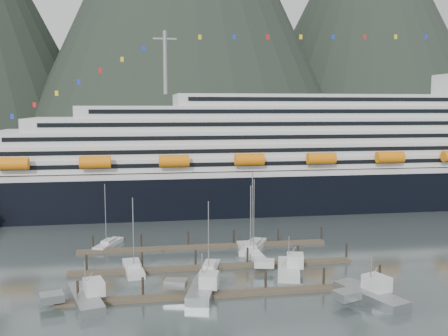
{
  "coord_description": "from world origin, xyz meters",
  "views": [
    {
      "loc": [
        -17.33,
        -81.88,
        27.21
      ],
      "look_at": [
        -0.15,
        22.0,
        14.75
      ],
      "focal_mm": 42.0,
      "sensor_mm": 36.0,
      "label": 1
    }
  ],
  "objects_px": {
    "cruise_ship": "(313,162)",
    "sailboat_c": "(209,270)",
    "sailboat_e": "(108,245)",
    "trawler_b": "(201,288)",
    "sailboat_f": "(249,250)",
    "trawler_d": "(370,294)",
    "sailboat_d": "(252,253)",
    "trawler_e": "(288,268)",
    "trawler_a": "(85,297)",
    "sailboat_g": "(253,247)",
    "sailboat_a": "(133,269)"
  },
  "relations": [
    {
      "from": "sailboat_f",
      "to": "trawler_d",
      "type": "distance_m",
      "value": 28.87
    },
    {
      "from": "sailboat_a",
      "to": "trawler_d",
      "type": "xyz_separation_m",
      "value": [
        32.98,
        -18.52,
        0.46
      ]
    },
    {
      "from": "cruise_ship",
      "to": "trawler_a",
      "type": "height_order",
      "value": "cruise_ship"
    },
    {
      "from": "sailboat_e",
      "to": "trawler_a",
      "type": "distance_m",
      "value": 29.59
    },
    {
      "from": "cruise_ship",
      "to": "sailboat_c",
      "type": "relative_size",
      "value": 16.89
    },
    {
      "from": "cruise_ship",
      "to": "sailboat_f",
      "type": "relative_size",
      "value": 15.73
    },
    {
      "from": "trawler_b",
      "to": "trawler_e",
      "type": "relative_size",
      "value": 0.99
    },
    {
      "from": "trawler_d",
      "to": "cruise_ship",
      "type": "bearing_deg",
      "value": -32.37
    },
    {
      "from": "trawler_a",
      "to": "trawler_d",
      "type": "distance_m",
      "value": 39.96
    },
    {
      "from": "sailboat_e",
      "to": "sailboat_c",
      "type": "bearing_deg",
      "value": -113.84
    },
    {
      "from": "sailboat_e",
      "to": "sailboat_f",
      "type": "xyz_separation_m",
      "value": [
        26.21,
        -8.65,
        0.03
      ]
    },
    {
      "from": "sailboat_a",
      "to": "sailboat_c",
      "type": "xyz_separation_m",
      "value": [
        12.38,
        -2.41,
        -0.02
      ]
    },
    {
      "from": "sailboat_g",
      "to": "trawler_e",
      "type": "height_order",
      "value": "sailboat_g"
    },
    {
      "from": "sailboat_f",
      "to": "trawler_a",
      "type": "height_order",
      "value": "sailboat_f"
    },
    {
      "from": "sailboat_d",
      "to": "sailboat_g",
      "type": "distance_m",
      "value": 3.95
    },
    {
      "from": "sailboat_d",
      "to": "trawler_d",
      "type": "distance_m",
      "value": 27.22
    },
    {
      "from": "sailboat_e",
      "to": "cruise_ship",
      "type": "bearing_deg",
      "value": -33.05
    },
    {
      "from": "sailboat_c",
      "to": "trawler_d",
      "type": "xyz_separation_m",
      "value": [
        20.59,
        -16.11,
        0.48
      ]
    },
    {
      "from": "sailboat_c",
      "to": "sailboat_f",
      "type": "xyz_separation_m",
      "value": [
        8.91,
        10.29,
        0.03
      ]
    },
    {
      "from": "sailboat_g",
      "to": "trawler_b",
      "type": "height_order",
      "value": "sailboat_g"
    },
    {
      "from": "cruise_ship",
      "to": "trawler_d",
      "type": "xyz_separation_m",
      "value": [
        -15.48,
        -69.99,
        -11.15
      ]
    },
    {
      "from": "sailboat_g",
      "to": "trawler_d",
      "type": "bearing_deg",
      "value": -133.07
    },
    {
      "from": "sailboat_e",
      "to": "sailboat_g",
      "type": "xyz_separation_m",
      "value": [
        27.48,
        -6.59,
        0.04
      ]
    },
    {
      "from": "sailboat_d",
      "to": "trawler_d",
      "type": "bearing_deg",
      "value": -160.23
    },
    {
      "from": "trawler_d",
      "to": "trawler_e",
      "type": "relative_size",
      "value": 1.11
    },
    {
      "from": "trawler_b",
      "to": "trawler_d",
      "type": "height_order",
      "value": "trawler_d"
    },
    {
      "from": "cruise_ship",
      "to": "sailboat_e",
      "type": "xyz_separation_m",
      "value": [
        -53.38,
        -34.95,
        -11.64
      ]
    },
    {
      "from": "sailboat_g",
      "to": "trawler_b",
      "type": "bearing_deg",
      "value": 177.04
    },
    {
      "from": "sailboat_c",
      "to": "trawler_d",
      "type": "bearing_deg",
      "value": -111.72
    },
    {
      "from": "trawler_a",
      "to": "trawler_b",
      "type": "bearing_deg",
      "value": -102.6
    },
    {
      "from": "cruise_ship",
      "to": "sailboat_e",
      "type": "relative_size",
      "value": 16.36
    },
    {
      "from": "sailboat_a",
      "to": "sailboat_c",
      "type": "bearing_deg",
      "value": -107.91
    },
    {
      "from": "sailboat_f",
      "to": "trawler_b",
      "type": "bearing_deg",
      "value": 150.11
    },
    {
      "from": "sailboat_e",
      "to": "trawler_e",
      "type": "height_order",
      "value": "sailboat_e"
    },
    {
      "from": "sailboat_c",
      "to": "sailboat_d",
      "type": "relative_size",
      "value": 0.85
    },
    {
      "from": "sailboat_a",
      "to": "sailboat_c",
      "type": "relative_size",
      "value": 1.05
    },
    {
      "from": "trawler_d",
      "to": "sailboat_c",
      "type": "bearing_deg",
      "value": 32.07
    },
    {
      "from": "sailboat_c",
      "to": "trawler_a",
      "type": "relative_size",
      "value": 1.01
    },
    {
      "from": "trawler_a",
      "to": "trawler_e",
      "type": "bearing_deg",
      "value": -90.68
    },
    {
      "from": "trawler_b",
      "to": "trawler_e",
      "type": "xyz_separation_m",
      "value": [
        15.18,
        7.36,
        0.01
      ]
    },
    {
      "from": "sailboat_a",
      "to": "sailboat_e",
      "type": "relative_size",
      "value": 1.02
    },
    {
      "from": "sailboat_f",
      "to": "trawler_b",
      "type": "height_order",
      "value": "sailboat_f"
    },
    {
      "from": "sailboat_c",
      "to": "sailboat_f",
      "type": "height_order",
      "value": "sailboat_f"
    },
    {
      "from": "sailboat_f",
      "to": "trawler_b",
      "type": "distance_m",
      "value": 23.25
    },
    {
      "from": "sailboat_e",
      "to": "trawler_b",
      "type": "distance_m",
      "value": 32.41
    },
    {
      "from": "sailboat_e",
      "to": "trawler_e",
      "type": "relative_size",
      "value": 1.17
    },
    {
      "from": "sailboat_c",
      "to": "trawler_e",
      "type": "xyz_separation_m",
      "value": [
        12.62,
        -2.57,
        0.47
      ]
    },
    {
      "from": "cruise_ship",
      "to": "sailboat_g",
      "type": "distance_m",
      "value": 50.31
    },
    {
      "from": "sailboat_d",
      "to": "trawler_b",
      "type": "bearing_deg",
      "value": 142.52
    },
    {
      "from": "cruise_ship",
      "to": "trawler_d",
      "type": "relative_size",
      "value": 17.27
    }
  ]
}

